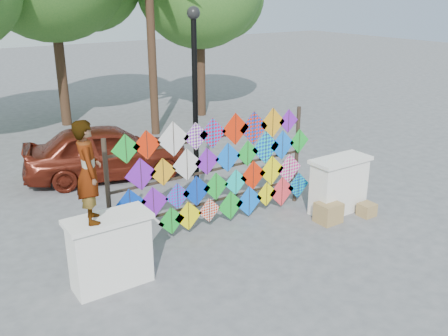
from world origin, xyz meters
The scene contains 9 objects.
ground centered at (0.00, 0.00, 0.00)m, with size 80.00×80.00×0.00m, color slate.
parapet_left centered at (-2.70, -0.20, 0.65)m, with size 1.40×0.65×1.28m.
parapet_right centered at (2.70, -0.20, 0.65)m, with size 1.40×0.65×1.28m.
kite_rack centered at (0.13, 0.72, 1.22)m, with size 4.90×0.24×2.44m.
vendor_woman centered at (-2.94, -0.20, 2.11)m, with size 0.61×0.40×1.67m, color #99999E.
sedan centered at (-0.78, 4.81, 0.73)m, with size 1.72×4.28×1.46m, color #581A0F.
lamppost centered at (0.30, 2.00, 2.69)m, with size 0.28×0.28×4.46m.
cardboard_box_near centered at (2.13, -0.48, 0.22)m, with size 0.50×0.45×0.45m, color tan.
cardboard_box_far centered at (3.08, -0.74, 0.15)m, with size 0.35×0.32×0.29m, color tan.
Camera 1 is at (-5.24, -7.40, 4.77)m, focal length 40.00 mm.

